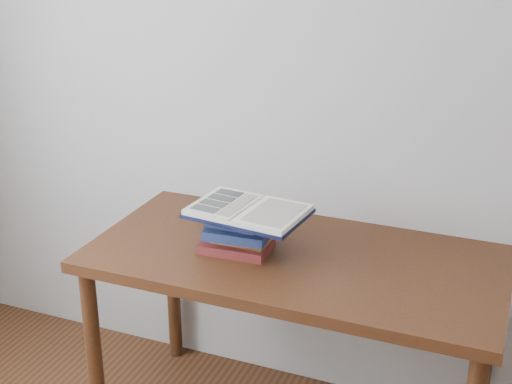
% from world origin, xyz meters
% --- Properties ---
extents(desk, '(1.49, 0.75, 0.80)m').
position_xyz_m(desk, '(0.04, 1.38, 0.70)').
color(desk, '#4A2412').
rests_on(desk, ground).
extents(book_stack, '(0.26, 0.20, 0.15)m').
position_xyz_m(book_stack, '(-0.16, 1.33, 0.87)').
color(book_stack, maroon).
rests_on(book_stack, desk).
extents(open_book, '(0.42, 0.32, 0.03)m').
position_xyz_m(open_book, '(-0.11, 1.32, 0.97)').
color(open_book, black).
rests_on(open_book, book_stack).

